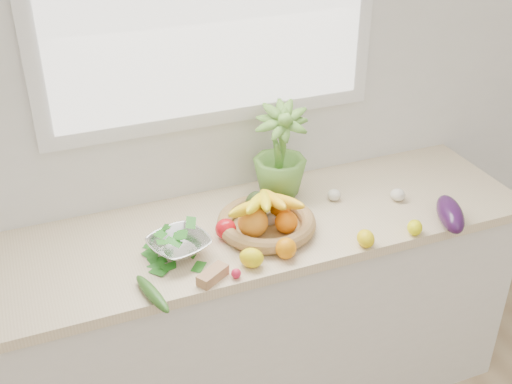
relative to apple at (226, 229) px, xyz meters
name	(u,v)px	position (x,y,z in m)	size (l,w,h in m)	color
back_wall	(212,85)	(0.08, 0.35, 0.41)	(4.50, 0.02, 2.70)	white
counter_cabinet	(243,322)	(0.08, 0.05, -0.51)	(2.20, 0.58, 0.86)	silver
countertop	(242,231)	(0.08, 0.05, -0.06)	(2.24, 0.62, 0.04)	beige
orange_loose	(286,248)	(0.15, -0.19, 0.00)	(0.07, 0.07, 0.07)	orange
lemon_a	(366,238)	(0.44, -0.23, -0.01)	(0.06, 0.08, 0.06)	yellow
lemon_b	(415,228)	(0.65, -0.23, -0.01)	(0.06, 0.07, 0.06)	yellow
lemon_c	(252,258)	(0.02, -0.19, 0.00)	(0.07, 0.08, 0.07)	yellow
apple	(226,229)	(0.00, 0.00, 0.00)	(0.08, 0.08, 0.08)	red
ginger	(213,275)	(-0.12, -0.21, -0.02)	(0.12, 0.05, 0.04)	tan
garlic_a	(270,220)	(0.18, 0.02, -0.02)	(0.05, 0.05, 0.05)	beige
garlic_b	(334,195)	(0.49, 0.09, -0.02)	(0.05, 0.05, 0.05)	white
garlic_c	(398,195)	(0.72, -0.01, -0.01)	(0.06, 0.06, 0.05)	white
eggplant	(450,214)	(0.80, -0.23, 0.01)	(0.09, 0.23, 0.09)	#2D0F38
cucumber	(152,294)	(-0.33, -0.23, -0.02)	(0.04, 0.22, 0.04)	#214E17
radish	(236,273)	(-0.05, -0.23, -0.02)	(0.03, 0.03, 0.03)	red
potted_herb	(280,151)	(0.30, 0.20, 0.17)	(0.21, 0.21, 0.38)	#5B9135
fruit_basket	(266,218)	(0.15, -0.01, 0.01)	(0.46, 0.46, 0.19)	tan
colander_with_spinach	(179,241)	(-0.18, -0.03, 0.02)	(0.26, 0.26, 0.11)	silver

